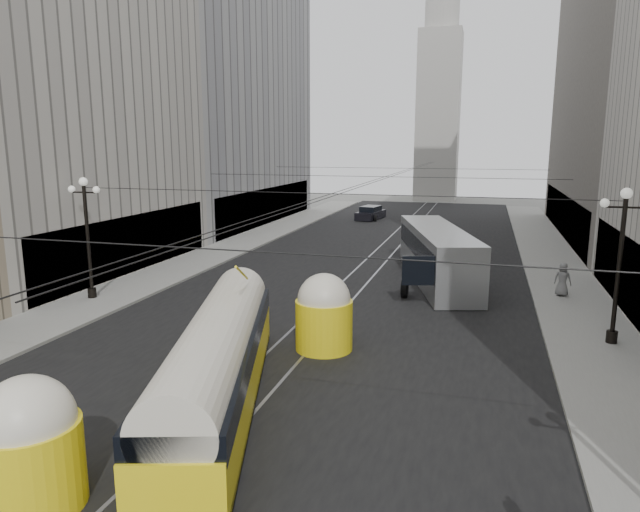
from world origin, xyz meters
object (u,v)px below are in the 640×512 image
Objects in this scene: city_bus at (437,253)px; pedestrian_crossing_b at (194,482)px; pedestrian_sidewalk_right at (563,279)px; streetcar at (218,360)px.

pedestrian_crossing_b is at bearing -97.67° from city_bus.
pedestrian_crossing_b is 0.92× the size of pedestrian_sidewalk_right.
streetcar is 20.74m from pedestrian_sidewalk_right.
pedestrian_sidewalk_right is at bearing -16.90° from city_bus.
pedestrian_crossing_b is at bearing 82.46° from pedestrian_sidewalk_right.
city_bus is 7.26× the size of pedestrian_sidewalk_right.
city_bus is 24.36m from pedestrian_crossing_b.
streetcar is 1.07× the size of city_bus.
city_bus is 7.91× the size of pedestrian_crossing_b.
pedestrian_crossing_b is 24.24m from pedestrian_sidewalk_right.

